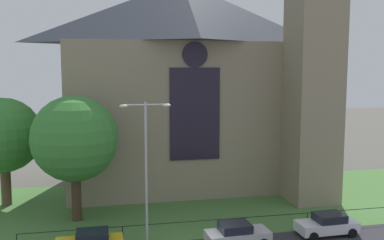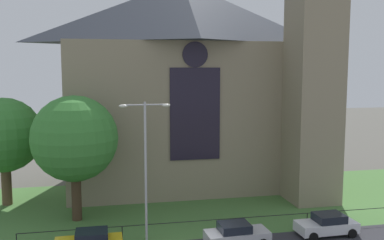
% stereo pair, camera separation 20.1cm
% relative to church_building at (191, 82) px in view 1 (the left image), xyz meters
% --- Properties ---
extents(ground, '(160.00, 160.00, 0.00)m').
position_rel_church_building_xyz_m(ground, '(-2.10, -6.04, -10.27)').
color(ground, '#56544C').
extents(grass_verge, '(120.00, 20.00, 0.01)m').
position_rel_church_building_xyz_m(grass_verge, '(-2.10, -8.04, -10.27)').
color(grass_verge, '#477538').
rests_on(grass_verge, ground).
extents(church_building, '(23.20, 16.20, 26.00)m').
position_rel_church_building_xyz_m(church_building, '(0.00, 0.00, 0.00)').
color(church_building, gray).
rests_on(church_building, ground).
extents(iron_railing, '(26.88, 0.07, 1.13)m').
position_rel_church_building_xyz_m(iron_railing, '(-0.77, -13.54, -9.31)').
color(iron_railing, black).
rests_on(iron_railing, ground).
extents(tree_left_near, '(6.53, 6.53, 9.64)m').
position_rel_church_building_xyz_m(tree_left_near, '(-10.71, -8.47, -3.93)').
color(tree_left_near, '#423021').
rests_on(tree_left_near, ground).
extents(tree_left_far, '(6.32, 6.32, 9.21)m').
position_rel_church_building_xyz_m(tree_left_far, '(-16.82, -3.31, -4.26)').
color(tree_left_far, brown).
rests_on(tree_left_far, ground).
extents(streetlamp_near, '(3.37, 0.26, 9.46)m').
position_rel_church_building_xyz_m(streetlamp_near, '(-5.85, -13.64, -4.37)').
color(streetlamp_near, '#B2B2B7').
rests_on(streetlamp_near, ground).
extents(parked_car_silver, '(4.27, 2.17, 1.51)m').
position_rel_church_building_xyz_m(parked_car_silver, '(-0.10, -15.54, -9.53)').
color(parked_car_silver, '#B7B7BC').
rests_on(parked_car_silver, ground).
extents(parked_car_white, '(4.25, 2.12, 1.51)m').
position_rel_church_building_xyz_m(parked_car_white, '(6.66, -15.08, -9.53)').
color(parked_car_white, silver).
rests_on(parked_car_white, ground).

